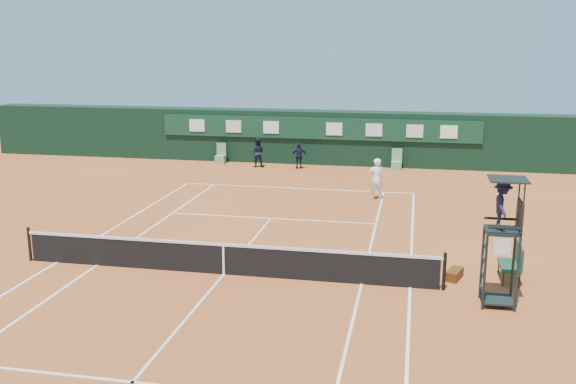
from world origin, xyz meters
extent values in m
plane|color=#B05929|center=(0.00, 0.00, 0.00)|extent=(90.00, 90.00, 0.00)
cube|color=silver|center=(0.00, 11.88, 0.01)|extent=(11.05, 0.08, 0.01)
cube|color=white|center=(5.49, 0.00, 0.01)|extent=(0.08, 23.85, 0.01)
cube|color=white|center=(-5.49, 0.00, 0.01)|extent=(0.08, 23.85, 0.01)
cube|color=silver|center=(4.12, 0.00, 0.01)|extent=(0.08, 23.85, 0.01)
cube|color=white|center=(-4.12, 0.00, 0.01)|extent=(0.08, 23.85, 0.01)
cube|color=silver|center=(0.00, 6.40, 0.01)|extent=(8.31, 0.08, 0.01)
cube|color=silver|center=(0.00, -6.40, 0.01)|extent=(8.31, 0.08, 0.01)
cube|color=silver|center=(0.00, 0.00, 0.01)|extent=(0.08, 12.88, 0.01)
cube|color=white|center=(0.00, 11.73, 0.01)|extent=(0.08, 0.30, 0.01)
cube|color=black|center=(0.00, 0.00, 0.45)|extent=(12.60, 0.04, 0.90)
cube|color=silver|center=(0.00, 0.00, 0.93)|extent=(12.80, 0.06, 0.08)
cube|color=white|center=(0.00, 0.00, 0.46)|extent=(0.06, 0.05, 0.92)
cylinder|color=black|center=(6.40, 0.00, 0.55)|extent=(0.10, 0.10, 1.10)
cylinder|color=black|center=(-6.40, 0.00, 0.55)|extent=(0.10, 0.10, 1.10)
cube|color=black|center=(0.00, 18.75, 1.50)|extent=(40.00, 1.50, 3.00)
cube|color=#0F3720|center=(0.00, 17.94, 2.10)|extent=(18.00, 0.10, 1.20)
cube|color=silver|center=(-7.00, 17.87, 2.10)|extent=(0.90, 0.04, 0.70)
cube|color=silver|center=(-4.80, 17.87, 2.10)|extent=(0.90, 0.04, 0.70)
cube|color=silver|center=(-2.60, 17.87, 2.10)|extent=(0.90, 0.04, 0.70)
cube|color=white|center=(1.00, 17.87, 2.10)|extent=(0.90, 0.04, 0.70)
cube|color=silver|center=(3.20, 17.87, 2.10)|extent=(0.90, 0.04, 0.70)
cube|color=silver|center=(5.40, 17.87, 2.10)|extent=(0.90, 0.04, 0.70)
cube|color=white|center=(7.20, 17.87, 2.10)|extent=(0.90, 0.04, 0.70)
cube|color=#60936B|center=(-5.50, 17.45, 0.23)|extent=(0.55, 0.50, 0.46)
cube|color=#5A8A62|center=(-5.50, 17.67, 0.80)|extent=(0.55, 0.06, 0.70)
cube|color=#5F926A|center=(4.50, 17.45, 0.23)|extent=(0.55, 0.50, 0.46)
cube|color=#649970|center=(4.50, 17.67, 0.80)|extent=(0.55, 0.06, 0.70)
cylinder|color=black|center=(7.35, -1.18, 1.00)|extent=(0.07, 0.07, 2.00)
cylinder|color=black|center=(7.35, -0.38, 1.00)|extent=(0.07, 0.07, 2.00)
cylinder|color=black|center=(8.15, -1.18, 1.00)|extent=(0.07, 0.07, 2.00)
cylinder|color=black|center=(8.15, -0.38, 1.00)|extent=(0.07, 0.07, 2.00)
cube|color=black|center=(7.75, -0.78, 2.04)|extent=(0.85, 0.85, 0.08)
cube|color=black|center=(8.15, -0.78, 2.45)|extent=(0.06, 0.85, 0.80)
cube|color=black|center=(7.75, -1.20, 2.25)|extent=(0.85, 0.05, 0.06)
cube|color=black|center=(7.75, -0.36, 2.25)|extent=(0.85, 0.05, 0.06)
cylinder|color=black|center=(8.15, -1.18, 2.90)|extent=(0.04, 0.04, 1.00)
cylinder|color=black|center=(8.15, -0.38, 2.90)|extent=(0.04, 0.04, 1.00)
cube|color=black|center=(7.80, -0.78, 3.40)|extent=(0.95, 0.95, 0.04)
cube|color=black|center=(7.75, -0.78, 0.15)|extent=(0.80, 0.80, 0.05)
cube|color=black|center=(7.35, -0.78, 0.40)|extent=(0.04, 0.80, 0.04)
cube|color=black|center=(7.35, -0.78, 0.80)|extent=(0.04, 0.80, 0.04)
cube|color=black|center=(7.35, -0.78, 1.20)|extent=(0.04, 0.80, 0.04)
cube|color=black|center=(7.35, -0.78, 1.60)|extent=(0.04, 0.80, 0.04)
imported|color=black|center=(7.70, -0.78, 2.72)|extent=(0.47, 0.82, 1.28)
cube|color=#183C25|center=(8.29, 1.17, 0.45)|extent=(0.55, 1.20, 0.08)
cube|color=#173927|center=(8.54, 1.17, 0.80)|extent=(0.06, 1.20, 0.60)
cylinder|color=black|center=(8.07, 0.62, 0.20)|extent=(0.04, 0.04, 0.41)
cylinder|color=black|center=(8.51, 0.62, 0.20)|extent=(0.04, 0.04, 0.41)
cylinder|color=black|center=(8.07, 1.72, 0.20)|extent=(0.04, 0.04, 0.41)
cylinder|color=black|center=(8.51, 1.72, 0.20)|extent=(0.04, 0.04, 0.41)
cube|color=black|center=(6.75, 0.96, 0.14)|extent=(0.57, 0.83, 0.29)
cube|color=silver|center=(8.40, 3.87, 0.30)|extent=(0.55, 0.55, 0.60)
cube|color=#639773|center=(8.40, 3.87, 0.62)|extent=(0.57, 0.57, 0.05)
sphere|color=#B7CC2F|center=(2.29, 7.56, 0.03)|extent=(0.06, 0.06, 0.06)
imported|color=white|center=(3.84, 10.48, 0.92)|extent=(0.77, 0.63, 1.84)
imported|color=black|center=(-3.15, 16.81, 0.82)|extent=(0.84, 0.68, 1.64)
imported|color=black|center=(-0.77, 16.75, 0.72)|extent=(0.90, 0.55, 1.44)
camera|label=1|loc=(5.44, -17.40, 6.76)|focal=40.00mm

